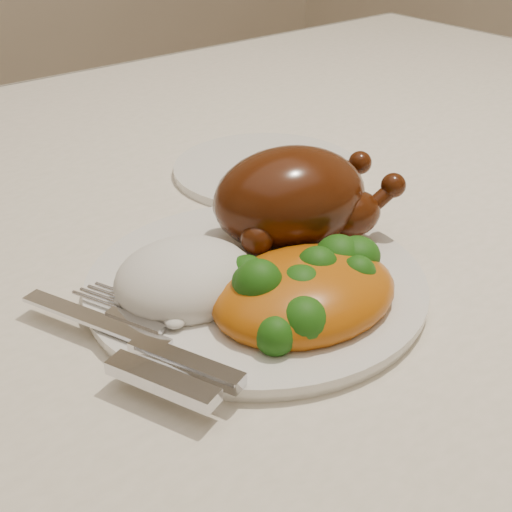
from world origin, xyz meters
TOP-DOWN VIEW (x-y plane):
  - dining_table at (0.00, 0.00)m, footprint 1.60×0.90m
  - tablecloth at (0.00, 0.00)m, footprint 1.73×1.03m
  - dinner_plate at (-0.03, -0.14)m, footprint 0.30×0.30m
  - side_plate at (0.13, 0.03)m, footprint 0.21×0.21m
  - roast_chicken at (0.04, -0.11)m, footprint 0.17×0.13m
  - rice_mound at (-0.08, -0.12)m, footprint 0.13×0.12m
  - mac_and_cheese at (-0.02, -0.19)m, footprint 0.15×0.12m
  - cutlery at (-0.14, -0.18)m, footprint 0.07×0.19m

SIDE VIEW (x-z plane):
  - dining_table at x=0.00m, z-range 0.29..1.05m
  - tablecloth at x=0.00m, z-range 0.65..0.83m
  - side_plate at x=0.13m, z-range 0.77..0.78m
  - dinner_plate at x=-0.03m, z-range 0.77..0.78m
  - cutlery at x=-0.14m, z-range 0.78..0.79m
  - rice_mound at x=-0.08m, z-range 0.76..0.82m
  - mac_and_cheese at x=-0.02m, z-range 0.76..0.82m
  - roast_chicken at x=0.04m, z-range 0.78..0.86m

